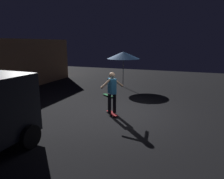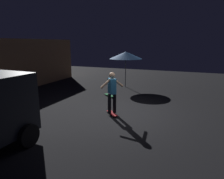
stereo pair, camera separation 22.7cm
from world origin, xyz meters
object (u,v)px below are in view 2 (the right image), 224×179
patio_umbrella (126,55)px  skateboard_spare (109,95)px  skateboard_ridden (112,113)px  skater (112,90)px

patio_umbrella → skateboard_spare: patio_umbrella is taller
skateboard_ridden → skateboard_spare: size_ratio=0.93×
skateboard_ridden → skater: 0.98m
patio_umbrella → skateboard_spare: 3.31m
patio_umbrella → skateboard_ridden: (-5.22, -1.19, -2.02)m
skateboard_spare → skater: size_ratio=0.45×
skateboard_ridden → skateboard_spare: (2.60, 1.22, 0.00)m
patio_umbrella → skateboard_ridden: bearing=-167.2°
patio_umbrella → skateboard_spare: bearing=179.2°
skateboard_spare → skater: 3.03m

